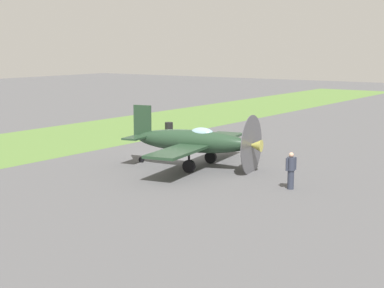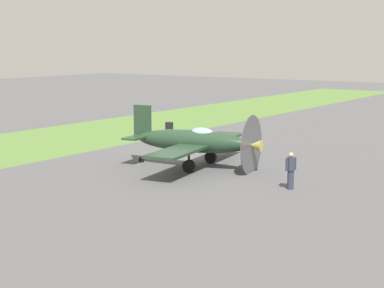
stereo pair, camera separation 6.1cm
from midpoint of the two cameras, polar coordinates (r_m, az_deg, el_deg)
name	(u,v)px [view 1 (the left image)]	position (r m, az deg, el deg)	size (l,w,h in m)	color
ground_plane	(178,158)	(36.97, -1.31, -1.27)	(160.00, 160.00, 0.00)	#515154
grass_verge	(46,141)	(44.53, -13.20, 0.27)	(120.00, 11.00, 0.01)	#567A38
airplane_lead	(195,141)	(33.89, 0.19, 0.25)	(9.68, 7.71, 3.43)	#233D28
ground_crew_chief	(291,170)	(29.19, 8.96, -2.34)	(0.59, 0.38, 1.73)	#2D3342
fuel_drum	(169,128)	(46.64, -2.16, 1.44)	(0.60, 0.60, 0.90)	black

